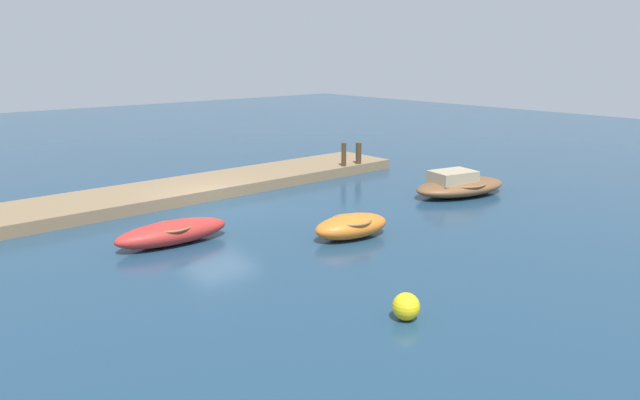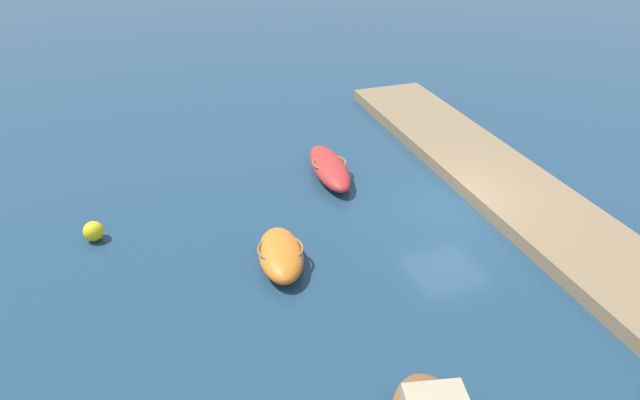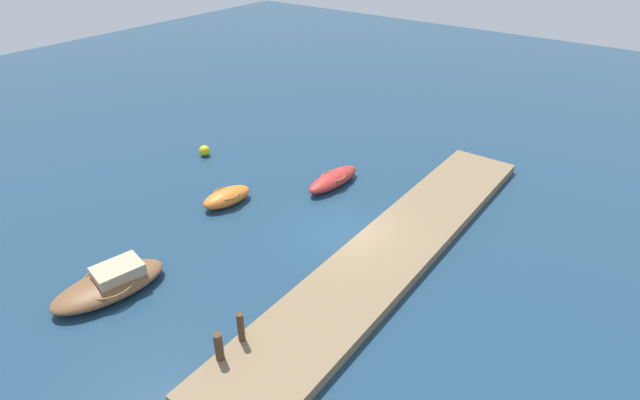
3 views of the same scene
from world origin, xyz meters
name	(u,v)px [view 3 (image 3 of 3)]	position (x,y,z in m)	size (l,w,h in m)	color
ground_plane	(346,235)	(0.00, 0.00, 0.00)	(84.00, 84.00, 0.00)	navy
dock_platform	(393,250)	(0.00, -2.28, 0.21)	(20.20, 3.20, 0.43)	#846B4C
dinghy_orange	(227,197)	(-1.17, 5.99, 0.38)	(2.66, 1.59, 0.73)	orange
motorboat_brown	(110,283)	(-8.15, 4.86, 0.41)	(4.43, 2.74, 1.02)	brown
rowboat_red	(333,179)	(3.26, 2.98, 0.36)	(3.50, 1.37, 0.71)	#B72D28
mooring_post_west	(219,347)	(-8.22, -0.93, 0.92)	(0.27, 0.27, 0.99)	#47331E
mooring_post_mid_west	(241,327)	(-7.28, -0.93, 0.97)	(0.22, 0.22, 1.07)	#47331E
marker_buoy	(205,151)	(1.81, 10.80, 0.30)	(0.60, 0.60, 0.60)	yellow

